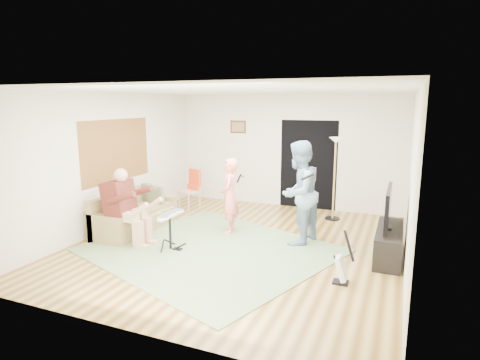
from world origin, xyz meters
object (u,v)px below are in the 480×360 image
object	(u,v)px
torchiere_lamp	(335,164)
singer	(229,196)
tv_cabinet	(389,243)
drum_kit	(170,233)
guitarist	(298,193)
dining_chair	(190,195)
sofa	(132,218)
television	(388,207)
guitar_spare	(342,268)

from	to	relation	value
torchiere_lamp	singer	bearing A→B (deg)	-135.74
singer	tv_cabinet	distance (m)	2.98
drum_kit	guitarist	xyz separation A→B (m)	(1.94, 1.16, 0.63)
torchiere_lamp	dining_chair	distance (m)	3.44
drum_kit	dining_chair	xyz separation A→B (m)	(-1.02, 2.52, 0.04)
drum_kit	torchiere_lamp	bearing A→B (deg)	51.95
sofa	dining_chair	size ratio (longest dim) A/B	2.00
singer	television	world-z (taller)	singer
guitar_spare	sofa	bearing A→B (deg)	168.25
guitar_spare	guitarist	bearing A→B (deg)	125.49
drum_kit	dining_chair	distance (m)	2.72
guitarist	dining_chair	distance (m)	3.31
singer	guitar_spare	distance (m)	2.83
singer	tv_cabinet	bearing A→B (deg)	69.02
dining_chair	television	distance (m)	4.74
sofa	guitar_spare	size ratio (longest dim) A/B	2.38
guitarist	guitar_spare	world-z (taller)	guitarist
guitarist	television	xyz separation A→B (m)	(1.51, -0.13, -0.08)
singer	guitarist	world-z (taller)	guitarist
singer	guitarist	distance (m)	1.39
sofa	guitarist	bearing A→B (deg)	9.06
torchiere_lamp	dining_chair	world-z (taller)	torchiere_lamp
guitar_spare	television	xyz separation A→B (m)	(0.52, 1.26, 0.63)
drum_kit	tv_cabinet	distance (m)	3.65
guitar_spare	television	world-z (taller)	television
drum_kit	torchiere_lamp	world-z (taller)	torchiere_lamp
singer	dining_chair	size ratio (longest dim) A/B	1.56
sofa	singer	xyz separation A→B (m)	(1.85, 0.59, 0.48)
tv_cabinet	sofa	bearing A→B (deg)	-175.41
sofa	guitar_spare	distance (m)	4.31
sofa	tv_cabinet	xyz separation A→B (m)	(4.78, 0.38, -0.00)
drum_kit	singer	xyz separation A→B (m)	(0.57, 1.24, 0.44)
singer	guitar_spare	size ratio (longest dim) A/B	1.86
guitar_spare	torchiere_lamp	size ratio (longest dim) A/B	0.44
tv_cabinet	television	distance (m)	0.60
television	torchiere_lamp	bearing A→B (deg)	121.76
torchiere_lamp	television	world-z (taller)	torchiere_lamp
drum_kit	dining_chair	size ratio (longest dim) A/B	0.71
guitarist	singer	bearing A→B (deg)	-78.74
guitar_spare	singer	bearing A→B (deg)	148.12
guitar_spare	dining_chair	distance (m)	4.82
singer	torchiere_lamp	world-z (taller)	torchiere_lamp
singer	torchiere_lamp	distance (m)	2.45
singer	television	bearing A→B (deg)	68.95
dining_chair	drum_kit	bearing A→B (deg)	-46.57
sofa	guitarist	world-z (taller)	guitarist
torchiere_lamp	dining_chair	bearing A→B (deg)	-173.21
singer	torchiere_lamp	bearing A→B (deg)	117.40
guitarist	dining_chair	bearing A→B (deg)	-100.05
television	guitar_spare	bearing A→B (deg)	-112.26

